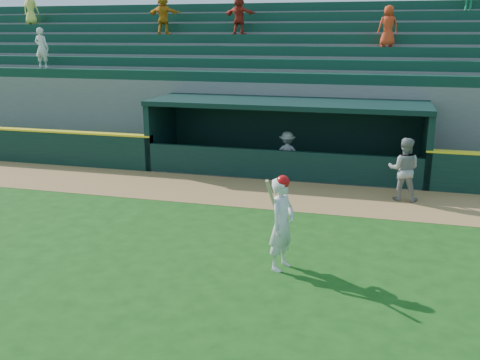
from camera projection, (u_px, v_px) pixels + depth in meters
The scene contains 7 objects.
ground at pixel (221, 257), 11.52m from camera, with size 120.00×120.00×0.00m, color #174711.
warning_track at pixel (268, 193), 16.08m from camera, with size 40.00×3.00×0.01m, color olive.
dugout_player_front at pixel (404, 169), 15.24m from camera, with size 0.89×0.69×1.83m, color gray.
dugout_player_inside at pixel (287, 154), 18.00m from camera, with size 0.96×0.55×1.49m, color #979893.
dugout at pixel (288, 131), 18.61m from camera, with size 9.40×2.80×2.46m.
stands at pixel (307, 89), 22.59m from camera, with size 34.50×6.31×7.52m.
batter_at_plate at pixel (282, 223), 10.72m from camera, with size 0.66×0.88×1.99m.
Camera 1 is at (3.16, -10.19, 4.65)m, focal length 40.00 mm.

